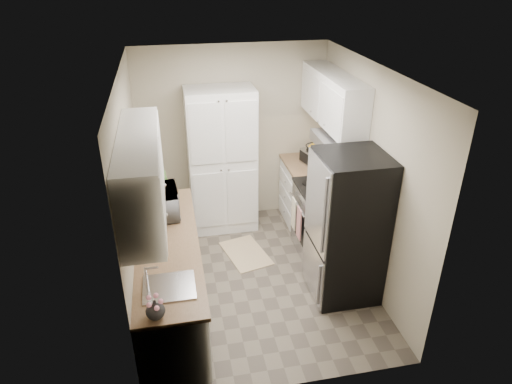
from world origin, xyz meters
TOP-DOWN VIEW (x-y plane):
  - ground at (0.00, 0.00)m, footprint 3.20×3.20m
  - room_shell at (-0.02, -0.01)m, footprint 2.64×3.24m
  - pantry_cabinet at (-0.20, 1.32)m, footprint 0.90×0.55m
  - base_cabinet_left at (-0.99, -0.43)m, footprint 0.60×2.30m
  - countertop_left at (-0.99, -0.43)m, footprint 0.63×2.33m
  - base_cabinet_right at (0.99, 1.19)m, footprint 0.60×0.80m
  - countertop_right at (0.99, 1.19)m, footprint 0.63×0.83m
  - electric_range at (0.97, 0.39)m, footprint 0.71×0.78m
  - refrigerator at (0.94, -0.41)m, footprint 0.70×0.72m
  - microwave at (-1.02, 0.16)m, footprint 0.40×0.56m
  - wine_bottle at (-1.02, 0.53)m, footprint 0.08×0.08m
  - flower_vase at (-1.10, -1.49)m, footprint 0.16×0.16m
  - cutting_board at (-0.95, 0.63)m, footprint 0.03×0.22m
  - toaster_oven at (1.06, 1.14)m, footprint 0.36×0.42m
  - fruit_basket at (1.06, 1.15)m, footprint 0.30×0.30m
  - kitchen_mat at (-0.02, 0.52)m, footprint 0.64×0.84m

SIDE VIEW (x-z plane):
  - ground at x=0.00m, z-range 0.00..0.00m
  - kitchen_mat at x=-0.02m, z-range 0.00..0.01m
  - base_cabinet_left at x=-0.99m, z-range 0.00..0.88m
  - base_cabinet_right at x=0.99m, z-range 0.00..0.88m
  - electric_range at x=0.97m, z-range -0.09..1.04m
  - refrigerator at x=0.94m, z-range 0.00..1.70m
  - countertop_left at x=-0.99m, z-range 0.88..0.92m
  - countertop_right at x=0.99m, z-range 0.88..0.92m
  - pantry_cabinet at x=-0.20m, z-range 0.00..2.00m
  - flower_vase at x=-1.10m, z-range 0.92..1.08m
  - toaster_oven at x=1.06m, z-range 0.92..1.13m
  - cutting_board at x=-0.95m, z-range 0.92..1.20m
  - microwave at x=-1.02m, z-range 0.92..1.21m
  - wine_bottle at x=-1.02m, z-range 0.92..1.22m
  - fruit_basket at x=1.06m, z-range 1.13..1.24m
  - room_shell at x=-0.02m, z-range 0.37..2.89m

